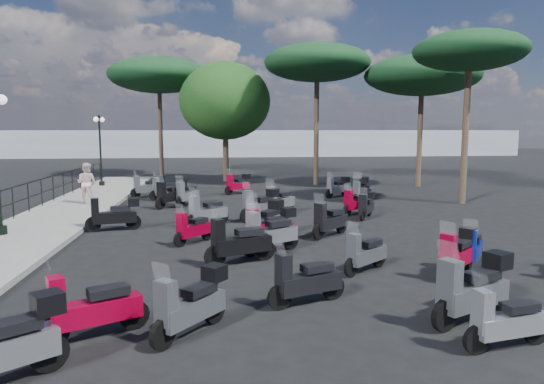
{
  "coord_description": "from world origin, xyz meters",
  "views": [
    {
      "loc": [
        -0.71,
        -13.83,
        3.24
      ],
      "look_at": [
        0.96,
        1.6,
        1.2
      ],
      "focal_mm": 32.0,
      "sensor_mm": 36.0,
      "label": 1
    }
  ],
  "objects": [
    {
      "name": "pine_1",
      "position": [
        10.39,
        12.21,
        6.1
      ],
      "size": [
        6.31,
        6.31,
        7.22
      ],
      "color": "#38281E",
      "rests_on": "ground"
    },
    {
      "name": "scooter_12",
      "position": [
        3.43,
        -7.45,
        0.42
      ],
      "size": [
        1.5,
        0.55,
        1.2
      ],
      "rotation": [
        0.0,
        0.0,
        1.77
      ],
      "color": "black",
      "rests_on": "ground"
    },
    {
      "name": "scooter_4",
      "position": [
        -1.16,
        2.15,
        0.47
      ],
      "size": [
        1.41,
        1.13,
        1.36
      ],
      "rotation": [
        0.0,
        0.0,
        2.23
      ],
      "color": "black",
      "rests_on": "ground"
    },
    {
      "name": "scooter_14",
      "position": [
        0.56,
        -0.04,
        0.55
      ],
      "size": [
        1.27,
        1.56,
        1.47
      ],
      "rotation": [
        0.0,
        0.0,
        2.49
      ],
      "color": "black",
      "rests_on": "ground"
    },
    {
      "name": "scooter_28",
      "position": [
        5.5,
        6.85,
        0.42
      ],
      "size": [
        1.12,
        1.14,
        1.2
      ],
      "rotation": [
        0.0,
        0.0,
        2.37
      ],
      "color": "black",
      "rests_on": "ground"
    },
    {
      "name": "scooter_19",
      "position": [
        4.48,
        -3.91,
        0.49
      ],
      "size": [
        1.33,
        1.21,
        1.31
      ],
      "rotation": [
        0.0,
        0.0,
        2.29
      ],
      "color": "black",
      "rests_on": "ground"
    },
    {
      "name": "lamp_post_2",
      "position": [
        -7.13,
        13.32,
        2.32
      ],
      "size": [
        0.39,
        1.11,
        3.81
      ],
      "rotation": [
        0.0,
        0.0,
        -0.14
      ],
      "color": "black",
      "rests_on": "sidewalk"
    },
    {
      "name": "pine_0",
      "position": [
        4.82,
        13.65,
        6.88
      ],
      "size": [
        6.0,
        6.0,
        7.96
      ],
      "color": "#38281E",
      "rests_on": "ground"
    },
    {
      "name": "pine_3",
      "position": [
        9.77,
        6.02,
        6.42
      ],
      "size": [
        4.7,
        4.7,
        7.29
      ],
      "color": "#38281E",
      "rests_on": "ground"
    },
    {
      "name": "scooter_7",
      "position": [
        -0.28,
        -2.47,
        0.51
      ],
      "size": [
        1.74,
        0.92,
        1.46
      ],
      "rotation": [
        0.0,
        0.0,
        1.96
      ],
      "color": "black",
      "rests_on": "ground"
    },
    {
      "name": "scooter_6",
      "position": [
        -1.19,
        -6.44,
        0.49
      ],
      "size": [
        1.17,
        1.37,
        1.31
      ],
      "rotation": [
        0.0,
        0.0,
        2.46
      ],
      "color": "black",
      "rests_on": "ground"
    },
    {
      "name": "railing",
      "position": [
        -7.8,
        2.8,
        0.9
      ],
      "size": [
        0.04,
        26.04,
        1.1
      ],
      "color": "black",
      "rests_on": "sidewalk"
    },
    {
      "name": "scooter_17",
      "position": [
        0.18,
        10.14,
        0.48
      ],
      "size": [
        1.33,
        1.14,
        1.27
      ],
      "rotation": [
        0.0,
        0.0,
        2.25
      ],
      "color": "black",
      "rests_on": "ground"
    },
    {
      "name": "scooter_26",
      "position": [
        5.21,
        -3.23,
        0.42
      ],
      "size": [
        0.98,
        1.28,
        1.21
      ],
      "rotation": [
        0.0,
        0.0,
        2.51
      ],
      "color": "black",
      "rests_on": "ground"
    },
    {
      "name": "scooter_29",
      "position": [
        5.71,
        7.57,
        0.49
      ],
      "size": [
        1.01,
        1.45,
        1.3
      ],
      "rotation": [
        0.0,
        0.0,
        2.58
      ],
      "color": "black",
      "rests_on": "ground"
    },
    {
      "name": "scooter_3",
      "position": [
        -4.08,
        1.8,
        0.51
      ],
      "size": [
        1.7,
        0.64,
        1.37
      ],
      "rotation": [
        0.0,
        0.0,
        1.77
      ],
      "color": "black",
      "rests_on": "ground"
    },
    {
      "name": "scooter_15",
      "position": [
        0.67,
        -0.61,
        0.5
      ],
      "size": [
        1.58,
        0.88,
        1.33
      ],
      "rotation": [
        0.0,
        0.0,
        1.98
      ],
      "color": "black",
      "rests_on": "ground"
    },
    {
      "name": "scooter_23",
      "position": [
        4.84,
        8.51,
        0.46
      ],
      "size": [
        1.35,
        1.0,
        1.23
      ],
      "rotation": [
        0.0,
        0.0,
        2.16
      ],
      "color": "black",
      "rests_on": "ground"
    },
    {
      "name": "scooter_30",
      "position": [
        -3.09,
        8.47,
        0.51
      ],
      "size": [
        1.55,
        0.97,
        1.34
      ],
      "rotation": [
        0.0,
        0.0,
        2.05
      ],
      "color": "black",
      "rests_on": "ground"
    },
    {
      "name": "scooter_21",
      "position": [
        2.56,
        0.22,
        0.47
      ],
      "size": [
        1.33,
        1.24,
        1.37
      ],
      "rotation": [
        0.0,
        0.0,
        2.32
      ],
      "color": "black",
      "rests_on": "ground"
    },
    {
      "name": "scooter_1",
      "position": [
        -2.71,
        -6.41,
        0.47
      ],
      "size": [
        1.57,
        0.94,
        1.36
      ],
      "rotation": [
        0.0,
        0.0,
        2.04
      ],
      "color": "black",
      "rests_on": "ground"
    },
    {
      "name": "scooter_20",
      "position": [
        2.53,
        -3.44,
        0.42
      ],
      "size": [
        1.25,
        1.03,
        1.21
      ],
      "rotation": [
        0.0,
        0.0,
        2.24
      ],
      "color": "black",
      "rests_on": "ground"
    },
    {
      "name": "scooter_9",
      "position": [
        0.69,
        3.06,
        0.53
      ],
      "size": [
        1.49,
        1.25,
        1.42
      ],
      "rotation": [
        0.0,
        0.0,
        2.24
      ],
      "color": "black",
      "rests_on": "ground"
    },
    {
      "name": "scooter_18",
      "position": [
        3.46,
        -6.43,
        0.56
      ],
      "size": [
        1.73,
        1.04,
        1.48
      ],
      "rotation": [
        0.0,
        0.0,
        2.02
      ],
      "color": "black",
      "rests_on": "ground"
    },
    {
      "name": "scooter_5",
      "position": [
        -4.08,
        9.4,
        0.51
      ],
      "size": [
        1.55,
        0.97,
        1.34
      ],
      "rotation": [
        0.0,
        0.0,
        2.05
      ],
      "color": "black",
      "rests_on": "ground"
    },
    {
      "name": "scooter_10",
      "position": [
        -2.72,
        6.32,
        0.53
      ],
      "size": [
        1.2,
        1.52,
        1.41
      ],
      "rotation": [
        0.0,
        0.0,
        2.51
      ],
      "color": "black",
      "rests_on": "ground"
    },
    {
      "name": "scooter_8",
      "position": [
        0.56,
        -1.51,
        0.5
      ],
      "size": [
        1.63,
        1.07,
        1.45
      ],
      "rotation": [
        0.0,
        0.0,
        2.1
      ],
      "color": "black",
      "rests_on": "ground"
    },
    {
      "name": "broadleaf_tree",
      "position": [
        -0.32,
        16.2,
        4.89
      ],
      "size": [
        5.54,
        5.54,
        7.25
      ],
      "color": "#38281E",
      "rests_on": "ground"
    },
    {
      "name": "ground",
      "position": [
        0.0,
        0.0,
        0.0
      ],
      "size": [
        120.0,
        120.0,
        0.0
      ],
      "primitive_type": "plane",
      "color": "black",
      "rests_on": "ground"
    },
    {
      "name": "sidewalk",
      "position": [
        -6.5,
        3.0,
        0.07
      ],
      "size": [
        3.0,
        30.0,
        0.15
      ],
      "primitive_type": "cube",
      "color": "slate",
      "rests_on": "ground"
    },
    {
      "name": "scooter_16",
      "position": [
        1.52,
        4.18,
        0.49
      ],
      "size": [
        1.28,
        1.37,
        1.41
      ],
      "rotation": [
        0.0,
        0.0,
        2.39
      ],
      "color": "black",
      "rests_on": "ground"
    },
    {
      "name": "scooter_11",
      "position": [
        -2.11,
        6.67,
        0.47
      ],
      "size": [
        0.94,
        1.54,
        1.34
      ],
      "rotation": [
        0.0,
        0.0,
        2.66
      ],
      "color": "black",
      "rests_on": "ground"
    },
    {
      "name": "distant_hills",
      "position": [
        0.0,
        45.0,
        1.5
      ],
      "size": [
        70.0,
        8.0,
        3.0
      ],
      "primitive_type": "cube",
      "color": "gray",
      "rests_on": "ground"
    },
    {
      "name": "pine_2",
      "position": [
        -4.62,
        19.54,
        6.71
      ],
      "size": [
        6.67,
        6.67,
        7.9
      ],
      "color": "#38281E",
      "rests_on": "ground"
    },
    {
      "name": "pedestrian_far",
      "position": [
        -6.21,
        6.83,
        0.99
      ],
      "size": [
        0.95,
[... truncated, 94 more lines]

